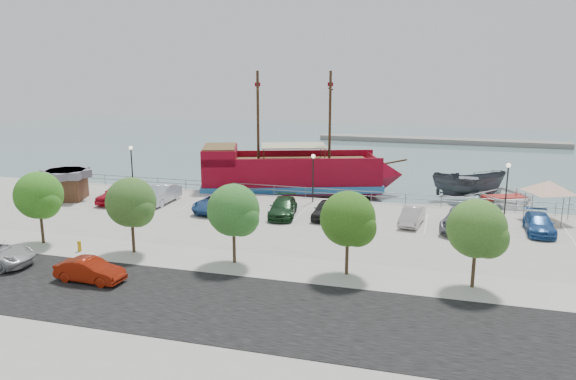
# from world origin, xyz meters

# --- Properties ---
(ground) EXTENTS (160.00, 160.00, 0.00)m
(ground) POSITION_xyz_m (0.00, 0.00, -1.00)
(ground) COLOR slate
(land_slab) EXTENTS (100.00, 58.00, 1.20)m
(land_slab) POSITION_xyz_m (0.00, -21.00, -0.60)
(land_slab) COLOR #9D998D
(land_slab) RESTS_ON ground
(street) EXTENTS (100.00, 8.00, 0.04)m
(street) POSITION_xyz_m (0.00, -16.00, 0.01)
(street) COLOR black
(street) RESTS_ON land_slab
(sidewalk) EXTENTS (100.00, 4.00, 0.05)m
(sidewalk) POSITION_xyz_m (0.00, -10.00, 0.01)
(sidewalk) COLOR #ACABA1
(sidewalk) RESTS_ON land_slab
(seawall_railing) EXTENTS (50.00, 0.06, 1.00)m
(seawall_railing) POSITION_xyz_m (0.00, 7.80, 0.53)
(seawall_railing) COLOR slate
(seawall_railing) RESTS_ON land_slab
(far_shore) EXTENTS (40.00, 3.00, 0.80)m
(far_shore) POSITION_xyz_m (10.00, 55.00, -0.60)
(far_shore) COLOR gray
(far_shore) RESTS_ON ground
(pirate_ship) EXTENTS (20.75, 11.63, 12.87)m
(pirate_ship) POSITION_xyz_m (-2.19, 12.66, 1.16)
(pirate_ship) COLOR maroon
(pirate_ship) RESTS_ON ground
(patrol_boat) EXTENTS (7.31, 3.96, 2.68)m
(patrol_boat) POSITION_xyz_m (13.38, 14.94, 0.34)
(patrol_boat) COLOR #3B4047
(patrol_boat) RESTS_ON ground
(speedboat) EXTENTS (8.39, 9.50, 1.63)m
(speedboat) POSITION_xyz_m (16.60, 12.63, -0.18)
(speedboat) COLOR white
(speedboat) RESTS_ON ground
(dock_west) EXTENTS (7.46, 3.45, 0.41)m
(dock_west) POSITION_xyz_m (-14.79, 9.20, -0.79)
(dock_west) COLOR gray
(dock_west) RESTS_ON ground
(dock_mid) EXTENTS (7.85, 4.82, 0.43)m
(dock_mid) POSITION_xyz_m (8.31, 9.20, -0.78)
(dock_mid) COLOR gray
(dock_mid) RESTS_ON ground
(dock_east) EXTENTS (6.53, 3.61, 0.36)m
(dock_east) POSITION_xyz_m (14.58, 9.20, -0.82)
(dock_east) COLOR slate
(dock_east) RESTS_ON ground
(shed) EXTENTS (4.16, 4.16, 2.72)m
(shed) POSITION_xyz_m (-21.52, 1.29, 1.45)
(shed) COLOR #4F301E
(shed) RESTS_ON land_slab
(canopy_tent) EXTENTS (5.61, 5.61, 3.65)m
(canopy_tent) POSITION_xyz_m (18.99, 5.78, 3.18)
(canopy_tent) COLOR slate
(canopy_tent) RESTS_ON land_slab
(street_sedan) EXTENTS (4.09, 1.59, 1.33)m
(street_sedan) POSITION_xyz_m (-7.75, -15.02, 0.66)
(street_sedan) COLOR maroon
(street_sedan) RESTS_ON street
(fire_hydrant) EXTENTS (0.26, 0.26, 0.76)m
(fire_hydrant) POSITION_xyz_m (-11.53, -10.80, 0.41)
(fire_hydrant) COLOR #C68C0F
(fire_hydrant) RESTS_ON sidewalk
(lamp_post_left) EXTENTS (0.36, 0.36, 4.28)m
(lamp_post_left) POSITION_xyz_m (-18.00, 6.50, 2.94)
(lamp_post_left) COLOR black
(lamp_post_left) RESTS_ON land_slab
(lamp_post_mid) EXTENTS (0.36, 0.36, 4.28)m
(lamp_post_mid) POSITION_xyz_m (0.00, 6.50, 2.94)
(lamp_post_mid) COLOR black
(lamp_post_mid) RESTS_ON land_slab
(lamp_post_right) EXTENTS (0.36, 0.36, 4.28)m
(lamp_post_right) POSITION_xyz_m (16.00, 6.50, 2.94)
(lamp_post_right) COLOR black
(lamp_post_right) RESTS_ON land_slab
(tree_b) EXTENTS (3.30, 3.20, 5.00)m
(tree_b) POSITION_xyz_m (-14.85, -10.07, 3.30)
(tree_b) COLOR #473321
(tree_b) RESTS_ON sidewalk
(tree_c) EXTENTS (3.30, 3.20, 5.00)m
(tree_c) POSITION_xyz_m (-7.85, -10.07, 3.30)
(tree_c) COLOR #473321
(tree_c) RESTS_ON sidewalk
(tree_d) EXTENTS (3.30, 3.20, 5.00)m
(tree_d) POSITION_xyz_m (-0.85, -10.07, 3.30)
(tree_d) COLOR #473321
(tree_d) RESTS_ON sidewalk
(tree_e) EXTENTS (3.30, 3.20, 5.00)m
(tree_e) POSITION_xyz_m (6.15, -10.07, 3.30)
(tree_e) COLOR #473321
(tree_e) RESTS_ON sidewalk
(tree_f) EXTENTS (3.30, 3.20, 5.00)m
(tree_f) POSITION_xyz_m (13.15, -10.07, 3.30)
(tree_f) COLOR #473321
(tree_f) RESTS_ON sidewalk
(parked_car_a) EXTENTS (2.28, 4.85, 1.60)m
(parked_car_a) POSITION_xyz_m (-16.51, 1.59, 0.80)
(parked_car_a) COLOR red
(parked_car_a) RESTS_ON land_slab
(parked_car_b) EXTENTS (1.69, 4.83, 1.59)m
(parked_car_b) POSITION_xyz_m (-12.69, 2.33, 0.80)
(parked_car_b) COLOR silver
(parked_car_b) RESTS_ON land_slab
(parked_car_c) EXTENTS (3.22, 5.71, 1.51)m
(parked_car_c) POSITION_xyz_m (-6.94, 1.44, 0.75)
(parked_car_c) COLOR navy
(parked_car_c) RESTS_ON land_slab
(parked_car_d) EXTENTS (2.81, 5.23, 1.44)m
(parked_car_d) POSITION_xyz_m (-1.20, 1.22, 0.72)
(parked_car_d) COLOR #16381B
(parked_car_d) RESTS_ON land_slab
(parked_car_e) EXTENTS (1.81, 4.16, 1.40)m
(parked_car_e) POSITION_xyz_m (2.23, 1.63, 0.70)
(parked_car_e) COLOR black
(parked_car_e) RESTS_ON land_slab
(parked_car_f) EXTENTS (1.87, 4.17, 1.33)m
(parked_car_f) POSITION_xyz_m (8.94, 1.66, 0.67)
(parked_car_f) COLOR #C0B3B4
(parked_car_f) RESTS_ON land_slab
(parked_car_g) EXTENTS (3.57, 5.98, 1.56)m
(parked_car_g) POSITION_xyz_m (12.63, 1.21, 0.78)
(parked_car_g) COLOR slate
(parked_car_g) RESTS_ON land_slab
(parked_car_h) EXTENTS (1.95, 4.68, 1.35)m
(parked_car_h) POSITION_xyz_m (17.98, 2.04, 0.68)
(parked_car_h) COLOR #245295
(parked_car_h) RESTS_ON land_slab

